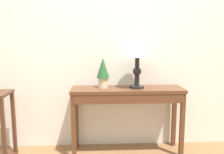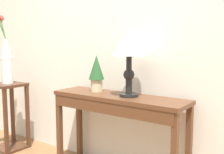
{
  "view_description": "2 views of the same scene",
  "coord_description": "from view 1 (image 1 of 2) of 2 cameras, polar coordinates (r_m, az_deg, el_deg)",
  "views": [
    {
      "loc": [
        -0.17,
        -1.37,
        1.28
      ],
      "look_at": [
        -0.04,
        1.2,
        0.87
      ],
      "focal_mm": 37.62,
      "sensor_mm": 36.0,
      "label": 1
    },
    {
      "loc": [
        1.5,
        -0.85,
        1.22
      ],
      "look_at": [
        -0.01,
        1.25,
        0.89
      ],
      "focal_mm": 46.0,
      "sensor_mm": 36.0,
      "label": 2
    }
  ],
  "objects": [
    {
      "name": "back_wall_with_art",
      "position": [
        2.8,
        0.59,
        11.42
      ],
      "size": [
        9.0,
        0.1,
        2.8
      ],
      "color": "silver",
      "rests_on": "ground"
    },
    {
      "name": "console_table",
      "position": [
        2.61,
        3.79,
        -5.33
      ],
      "size": [
        1.24,
        0.35,
        0.75
      ],
      "color": "#56331E",
      "rests_on": "ground"
    },
    {
      "name": "table_lamp",
      "position": [
        2.57,
        6.18,
        6.43
      ],
      "size": [
        0.29,
        0.29,
        0.56
      ],
      "color": "black",
      "rests_on": "console_table"
    },
    {
      "name": "potted_plant_on_console",
      "position": [
        2.59,
        -2.21,
        1.42
      ],
      "size": [
        0.14,
        0.14,
        0.34
      ],
      "color": "beige",
      "rests_on": "console_table"
    }
  ]
}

